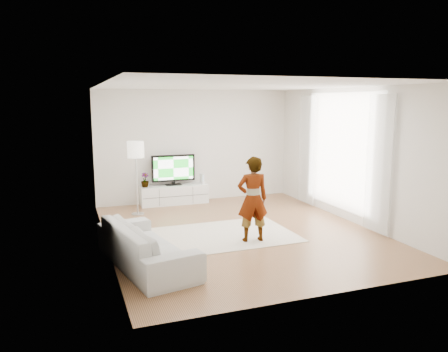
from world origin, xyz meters
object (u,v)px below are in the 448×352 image
object	(u,v)px
rug	(225,235)
sofa	(146,244)
media_console	(174,194)
player	(253,199)
floor_lamp	(136,153)
television	(173,169)

from	to	relation	value
rug	sofa	distance (m)	1.98
media_console	player	size ratio (longest dim) A/B	1.08
media_console	rug	xyz separation A→B (m)	(0.30, -2.86, -0.23)
media_console	floor_lamp	size ratio (longest dim) A/B	1.01
player	sofa	xyz separation A→B (m)	(-2.01, -0.51, -0.45)
television	rug	world-z (taller)	television
player	rug	bearing A→B (deg)	-49.50
media_console	rug	bearing A→B (deg)	-84.03
media_console	rug	size ratio (longest dim) A/B	0.65
television	floor_lamp	xyz separation A→B (m)	(-1.01, -0.75, 0.52)
rug	player	distance (m)	0.99
rug	media_console	bearing A→B (deg)	95.97
rug	television	bearing A→B (deg)	95.91
media_console	television	bearing A→B (deg)	90.00
rug	sofa	world-z (taller)	sofa
sofa	floor_lamp	distance (m)	3.35
media_console	floor_lamp	bearing A→B (deg)	-144.55
sofa	floor_lamp	bearing A→B (deg)	-18.01
television	sofa	bearing A→B (deg)	-109.33
player	television	bearing A→B (deg)	-72.64
media_console	sofa	distance (m)	4.12
television	sofa	world-z (taller)	television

